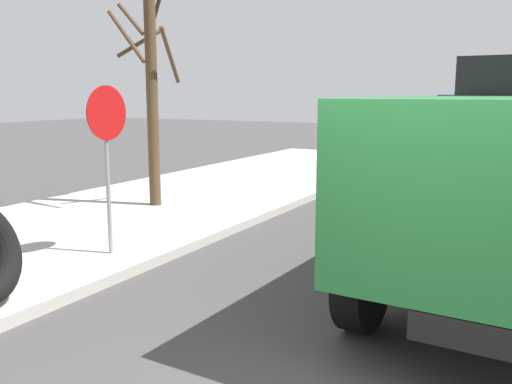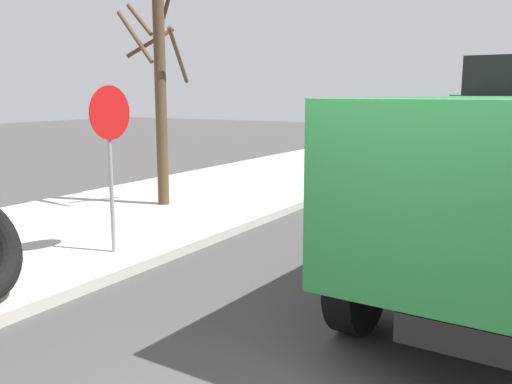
{
  "view_description": "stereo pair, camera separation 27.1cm",
  "coord_description": "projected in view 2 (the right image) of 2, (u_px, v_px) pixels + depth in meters",
  "views": [
    {
      "loc": [
        -3.18,
        -0.91,
        2.44
      ],
      "look_at": [
        3.12,
        2.54,
        1.16
      ],
      "focal_mm": 39.14,
      "sensor_mm": 36.0,
      "label": 1
    },
    {
      "loc": [
        -3.05,
        -1.14,
        2.44
      ],
      "look_at": [
        3.12,
        2.54,
        1.16
      ],
      "focal_mm": 39.14,
      "sensor_mm": 36.0,
      "label": 2
    }
  ],
  "objects": [
    {
      "name": "stop_sign",
      "position": [
        110.0,
        138.0,
        7.88
      ],
      "size": [
        0.76,
        0.08,
        2.4
      ],
      "color": "gray",
      "rests_on": "sidewalk_curb"
    },
    {
      "name": "bare_tree",
      "position": [
        160.0,
        92.0,
        11.28
      ],
      "size": [
        1.45,
        1.27,
        4.54
      ],
      "color": "#4C3823",
      "rests_on": "sidewalk_curb"
    }
  ]
}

